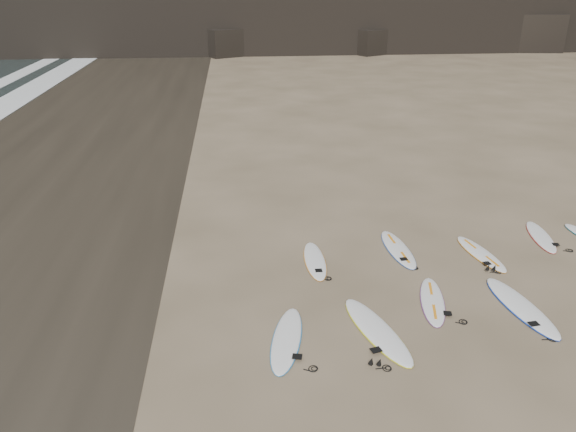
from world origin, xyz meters
name	(u,v)px	position (x,y,z in m)	size (l,w,h in m)	color
ground	(463,310)	(0.00, 0.00, 0.00)	(240.00, 240.00, 0.00)	#897559
wet_sand	(24,182)	(-13.00, 10.00, 0.00)	(12.00, 200.00, 0.01)	#383026
surfboard_0	(287,339)	(-4.17, -0.79, 0.04)	(0.58, 2.40, 0.09)	white
surfboard_1	(377,330)	(-2.19, -0.67, 0.05)	(0.65, 2.72, 0.10)	white
surfboard_2	(432,301)	(-0.60, 0.38, 0.04)	(0.53, 2.20, 0.08)	white
surfboard_3	(521,306)	(1.36, -0.07, 0.05)	(0.65, 2.72, 0.10)	white
surfboard_5	(315,260)	(-3.07, 2.67, 0.04)	(0.53, 2.22, 0.08)	white
surfboard_6	(398,249)	(-0.65, 3.12, 0.04)	(0.58, 2.42, 0.09)	white
surfboard_7	(481,253)	(1.54, 2.63, 0.04)	(0.55, 2.27, 0.08)	white
surfboard_8	(541,236)	(3.76, 3.51, 0.04)	(0.53, 2.20, 0.08)	white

